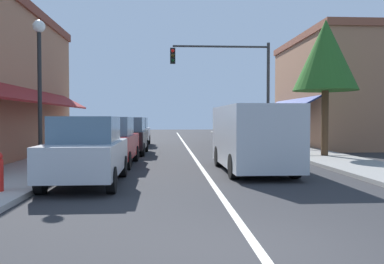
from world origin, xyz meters
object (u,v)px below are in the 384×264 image
tree_right_near (326,56)px  street_lamp_left_near (39,71)px  traffic_signal_mast_arm (235,75)px  parked_car_third_left (128,136)px  van_in_lane (252,136)px  parked_car_far_left (135,132)px  parked_car_second_left (110,141)px  parked_car_nearest_left (87,151)px

tree_right_near → street_lamp_left_near: bearing=-154.6°
tree_right_near → traffic_signal_mast_arm: bearing=112.5°
parked_car_third_left → van_in_lane: bearing=-55.4°
parked_car_far_left → street_lamp_left_near: (-1.70, -13.64, 2.23)m
traffic_signal_mast_arm → street_lamp_left_near: size_ratio=1.35×
traffic_signal_mast_arm → tree_right_near: (2.78, -6.72, 0.15)m
van_in_lane → traffic_signal_mast_arm: size_ratio=0.84×
parked_car_far_left → van_in_lane: 13.75m
parked_car_second_left → tree_right_near: size_ratio=0.69×
parked_car_far_left → tree_right_near: 12.85m
parked_car_nearest_left → van_in_lane: bearing=25.3°
parked_car_far_left → parked_car_nearest_left: bearing=-89.1°
parked_car_far_left → traffic_signal_mast_arm: (6.05, -1.93, 3.37)m
parked_car_second_left → tree_right_near: 9.79m
parked_car_far_left → tree_right_near: size_ratio=0.69×
parked_car_third_left → traffic_signal_mast_arm: size_ratio=0.67×
parked_car_second_left → street_lamp_left_near: bearing=-119.2°
parked_car_far_left → street_lamp_left_near: 13.93m
parked_car_nearest_left → parked_car_third_left: 9.20m
van_in_lane → traffic_signal_mast_arm: (1.27, 10.95, 3.11)m
parked_car_nearest_left → parked_car_far_left: (0.04, 15.22, 0.00)m
parked_car_far_left → traffic_signal_mast_arm: size_ratio=0.67×
van_in_lane → tree_right_near: 6.70m
parked_car_third_left → tree_right_near: 9.73m
van_in_lane → street_lamp_left_near: bearing=-174.0°
parked_car_second_left → parked_car_far_left: 10.85m
street_lamp_left_near → parked_car_third_left: bearing=76.4°
van_in_lane → tree_right_near: size_ratio=0.87×
parked_car_nearest_left → parked_car_second_left: same height
parked_car_nearest_left → parked_car_second_left: size_ratio=0.99×
parked_car_third_left → tree_right_near: (8.68, -2.63, 3.52)m
van_in_lane → traffic_signal_mast_arm: 11.46m
street_lamp_left_near → traffic_signal_mast_arm: bearing=56.5°
parked_car_far_left → street_lamp_left_near: street_lamp_left_near is taller
parked_car_far_left → parked_car_second_left: bearing=-89.2°
parked_car_far_left → street_lamp_left_near: bearing=-96.0°
parked_car_nearest_left → tree_right_near: tree_right_near is taller
tree_right_near → van_in_lane: bearing=-133.7°
parked_car_far_left → traffic_signal_mast_arm: traffic_signal_mast_arm is taller
parked_car_nearest_left → parked_car_far_left: 15.22m
parked_car_far_left → van_in_lane: size_ratio=0.79×
traffic_signal_mast_arm → tree_right_near: 7.27m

